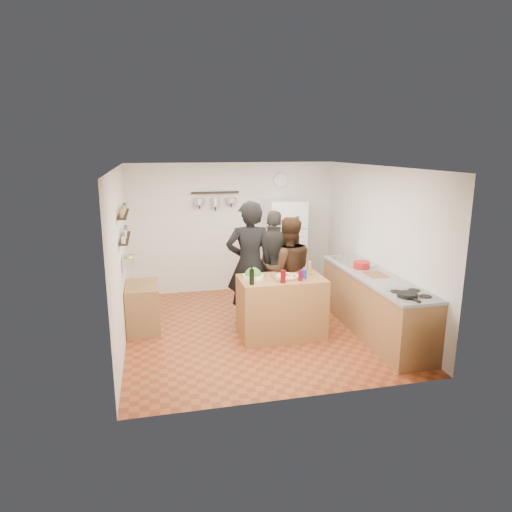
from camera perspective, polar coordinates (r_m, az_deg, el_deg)
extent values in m
plane|color=brown|center=(7.29, 0.18, -9.01)|extent=(4.20, 4.20, 0.00)
plane|color=white|center=(6.73, 0.19, 11.04)|extent=(4.20, 4.20, 0.00)
plane|color=silver|center=(8.92, -2.89, 3.56)|extent=(4.00, 0.00, 4.00)
plane|color=silver|center=(6.75, -16.59, -0.26)|extent=(0.00, 4.20, 4.20)
plane|color=silver|center=(7.60, 15.03, 1.35)|extent=(0.00, 4.20, 4.20)
cube|color=olive|center=(6.87, 3.18, -6.39)|extent=(1.25, 0.72, 0.91)
cube|color=brown|center=(6.73, 3.93, -2.66)|extent=(0.42, 0.34, 0.02)
cylinder|color=#CAB285|center=(6.72, 3.93, -2.50)|extent=(0.34, 0.34, 0.02)
cylinder|color=white|center=(6.67, -0.36, -2.61)|extent=(0.30, 0.30, 0.06)
cylinder|color=black|center=(6.37, -0.53, -2.65)|extent=(0.07, 0.07, 0.21)
cylinder|color=#56070D|center=(6.47, 3.40, -2.57)|extent=(0.08, 0.08, 0.18)
cylinder|color=#5E0817|center=(6.59, 5.56, -2.45)|extent=(0.06, 0.06, 0.15)
cylinder|color=olive|center=(6.89, 6.72, -1.69)|extent=(0.05, 0.05, 0.17)
cylinder|color=navy|center=(6.69, 5.99, -2.27)|extent=(0.09, 0.09, 0.14)
imported|color=black|center=(7.09, -0.81, -1.08)|extent=(0.78, 0.55, 2.01)
imported|color=black|center=(7.28, 3.99, -1.85)|extent=(0.90, 0.73, 1.73)
imported|color=#2D2B28|center=(7.71, 2.35, -0.81)|extent=(1.12, 0.82, 1.77)
cube|color=#9E7042|center=(7.21, 14.56, -5.89)|extent=(0.63, 2.63, 0.90)
cube|color=white|center=(6.29, 18.77, -4.65)|extent=(0.60, 0.62, 0.02)
cylinder|color=black|center=(6.16, 18.39, -4.65)|extent=(0.26, 0.26, 0.05)
cube|color=silver|center=(7.81, 11.92, -0.68)|extent=(0.50, 0.80, 0.03)
cube|color=brown|center=(7.07, 14.79, -2.37)|extent=(0.30, 0.40, 0.02)
cylinder|color=#AE1316|center=(7.37, 13.06, -1.11)|extent=(0.26, 0.26, 0.11)
cube|color=white|center=(8.87, 3.59, 1.19)|extent=(0.70, 0.68, 1.80)
cylinder|color=silver|center=(9.00, 3.10, 9.42)|extent=(0.30, 0.03, 0.30)
cube|color=black|center=(6.89, -16.06, 2.18)|extent=(0.12, 1.00, 0.02)
cube|color=black|center=(6.83, -16.25, 5.06)|extent=(0.12, 1.00, 0.02)
cube|color=silver|center=(6.96, -15.62, -0.64)|extent=(0.18, 0.35, 0.14)
cube|color=olive|center=(7.33, -13.93, -6.23)|extent=(0.50, 0.80, 0.73)
cube|color=black|center=(8.67, -5.13, 7.91)|extent=(0.90, 0.04, 0.04)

